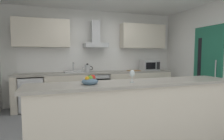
{
  "coord_description": "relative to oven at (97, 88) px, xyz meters",
  "views": [
    {
      "loc": [
        -1.21,
        -3.28,
        1.38
      ],
      "look_at": [
        -0.01,
        0.4,
        1.05
      ],
      "focal_mm": 29.83,
      "sensor_mm": 36.0,
      "label": 1
    }
  ],
  "objects": [
    {
      "name": "ground",
      "position": [
        0.05,
        -1.59,
        -0.47
      ],
      "size": [
        5.81,
        4.88,
        0.02
      ],
      "primitive_type": "cube",
      "color": "gray"
    },
    {
      "name": "wine_glass",
      "position": [
        -0.08,
        -2.47,
        0.64
      ],
      "size": [
        0.08,
        0.08,
        0.18
      ],
      "color": "silver",
      "rests_on": "counter_island"
    },
    {
      "name": "refrigerator",
      "position": [
        -1.63,
        -0.0,
        -0.03
      ],
      "size": [
        0.58,
        0.6,
        0.85
      ],
      "color": "white",
      "rests_on": "ground"
    },
    {
      "name": "wall_back",
      "position": [
        0.05,
        0.41,
        0.84
      ],
      "size": [
        5.81,
        0.12,
        2.6
      ],
      "primitive_type": "cube",
      "color": "white",
      "rests_on": "ground"
    },
    {
      "name": "counter_island",
      "position": [
        0.02,
        -2.42,
        0.03
      ],
      "size": [
        3.13,
        0.64,
        0.98
      ],
      "color": "beige",
      "rests_on": "ground"
    },
    {
      "name": "sink",
      "position": [
        -0.61,
        0.01,
        0.47
      ],
      "size": [
        0.5,
        0.4,
        0.26
      ],
      "color": "silver",
      "rests_on": "counter_back"
    },
    {
      "name": "upper_cabinets",
      "position": [
        0.05,
        0.18,
        1.45
      ],
      "size": [
        4.18,
        0.32,
        0.7
      ],
      "color": "beige"
    },
    {
      "name": "wall_right",
      "position": [
        2.51,
        -1.59,
        0.84
      ],
      "size": [
        0.12,
        4.88,
        2.6
      ],
      "primitive_type": "cube",
      "color": "white",
      "rests_on": "ground"
    },
    {
      "name": "oven",
      "position": [
        0.0,
        0.0,
        0.0
      ],
      "size": [
        0.6,
        0.62,
        0.8
      ],
      "color": "slate",
      "rests_on": "ground"
    },
    {
      "name": "side_door",
      "position": [
        2.44,
        -1.32,
        0.57
      ],
      "size": [
        0.08,
        0.85,
        2.05
      ],
      "color": "#1E664C",
      "rests_on": "ground"
    },
    {
      "name": "range_hood",
      "position": [
        -0.0,
        0.13,
        1.33
      ],
      "size": [
        0.62,
        0.45,
        0.72
      ],
      "color": "#B7BABC"
    },
    {
      "name": "fruit_bowl",
      "position": [
        -0.68,
        -2.45,
        0.56
      ],
      "size": [
        0.22,
        0.22,
        0.13
      ],
      "color": "slate",
      "rests_on": "counter_island"
    },
    {
      "name": "chopping_board",
      "position": [
        1.08,
        -0.02,
        0.45
      ],
      "size": [
        0.35,
        0.23,
        0.02
      ],
      "primitive_type": "cube",
      "rotation": [
        0.0,
        0.0,
        0.03
      ],
      "color": "#9E7247",
      "rests_on": "counter_back"
    },
    {
      "name": "backsplash_tile",
      "position": [
        0.05,
        0.33,
        0.77
      ],
      "size": [
        4.09,
        0.02,
        0.66
      ],
      "primitive_type": "cube",
      "color": "white"
    },
    {
      "name": "kettle",
      "position": [
        -0.26,
        -0.03,
        0.55
      ],
      "size": [
        0.29,
        0.15,
        0.24
      ],
      "color": "#B7BABC",
      "rests_on": "counter_back"
    },
    {
      "name": "microwave",
      "position": [
        1.58,
        -0.03,
        0.59
      ],
      "size": [
        0.5,
        0.38,
        0.3
      ],
      "color": "#B7BABC",
      "rests_on": "counter_back"
    },
    {
      "name": "counter_back",
      "position": [
        0.05,
        0.03,
        -0.01
      ],
      "size": [
        4.24,
        0.6,
        0.9
      ],
      "color": "beige",
      "rests_on": "ground"
    }
  ]
}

